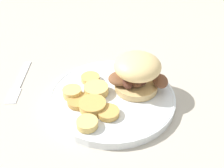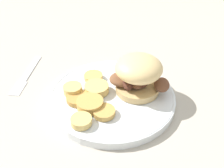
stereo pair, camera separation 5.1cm
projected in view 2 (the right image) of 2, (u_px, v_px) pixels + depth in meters
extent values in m
plane|color=#B2A899|center=(112.00, 101.00, 0.54)|extent=(4.00, 4.00, 0.00)
cylinder|color=white|center=(112.00, 98.00, 0.54)|extent=(0.26, 0.26, 0.02)
torus|color=white|center=(112.00, 95.00, 0.53)|extent=(0.25, 0.25, 0.01)
cylinder|color=tan|center=(137.00, 88.00, 0.54)|extent=(0.09, 0.09, 0.01)
ellipsoid|color=brown|center=(122.00, 79.00, 0.53)|extent=(0.06, 0.06, 0.02)
ellipsoid|color=brown|center=(162.00, 85.00, 0.52)|extent=(0.03, 0.05, 0.02)
ellipsoid|color=#4C281E|center=(138.00, 83.00, 0.52)|extent=(0.05, 0.05, 0.02)
ellipsoid|color=brown|center=(125.00, 76.00, 0.54)|extent=(0.03, 0.04, 0.02)
ellipsoid|color=brown|center=(135.00, 82.00, 0.52)|extent=(0.04, 0.05, 0.02)
ellipsoid|color=#4C281E|center=(127.00, 83.00, 0.52)|extent=(0.03, 0.04, 0.02)
ellipsoid|color=#E5C17F|center=(139.00, 68.00, 0.51)|extent=(0.09, 0.09, 0.05)
cylinder|color=tan|center=(93.00, 77.00, 0.57)|extent=(0.04, 0.04, 0.01)
cylinder|color=tan|center=(90.00, 104.00, 0.49)|extent=(0.05, 0.05, 0.02)
cylinder|color=tan|center=(105.00, 112.00, 0.48)|extent=(0.04, 0.04, 0.01)
cylinder|color=#DBB766|center=(81.00, 121.00, 0.46)|extent=(0.04, 0.04, 0.01)
cylinder|color=#DBB766|center=(73.00, 89.00, 0.53)|extent=(0.04, 0.04, 0.02)
cylinder|color=#DBB766|center=(97.00, 88.00, 0.53)|extent=(0.05, 0.05, 0.02)
cylinder|color=#BC8942|center=(78.00, 98.00, 0.51)|extent=(0.04, 0.04, 0.01)
cube|color=silver|center=(31.00, 68.00, 0.64)|extent=(0.03, 0.11, 0.00)
cube|color=silver|center=(18.00, 88.00, 0.57)|extent=(0.03, 0.05, 0.00)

